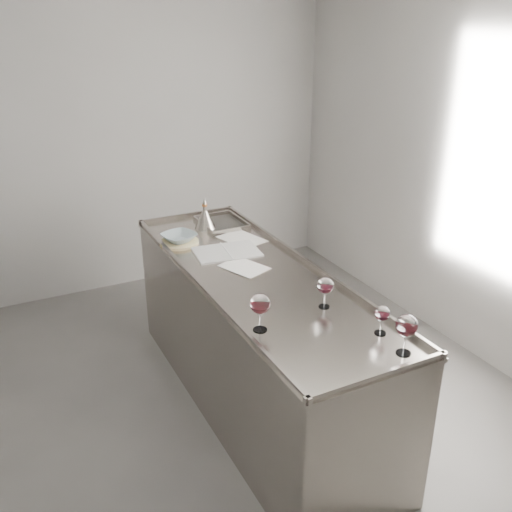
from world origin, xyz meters
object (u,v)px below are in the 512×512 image
wine_glass_right (407,327)px  ceramic_bowl (179,237)px  wine_glass_middle (325,286)px  wine_glass_small (382,314)px  wine_funnel (205,219)px  counter (256,341)px  wine_glass_left (260,305)px  notebook (227,252)px

wine_glass_right → ceramic_bowl: (-0.47, 1.77, -0.10)m
wine_glass_middle → wine_glass_right: 0.56m
wine_glass_small → ceramic_bowl: bearing=107.2°
wine_glass_right → wine_funnel: (-0.19, 1.98, -0.07)m
counter → wine_glass_middle: bearing=-74.4°
wine_glass_left → wine_funnel: 1.52m
counter → wine_glass_small: (0.24, -0.89, 0.58)m
wine_funnel → wine_glass_right: bearing=-84.4°
counter → wine_glass_middle: 0.81m
wine_glass_small → wine_funnel: size_ratio=0.66×
wine_glass_left → notebook: size_ratio=0.44×
wine_glass_left → ceramic_bowl: (0.03, 1.28, -0.10)m
wine_glass_left → wine_glass_right: 0.70m
wine_glass_left → ceramic_bowl: size_ratio=0.90×
notebook → wine_funnel: 0.50m
wine_glass_small → wine_glass_left: bearing=150.0°
wine_glass_middle → wine_funnel: bearing=94.6°
wine_glass_middle → notebook: bearing=100.0°
notebook → ceramic_bowl: (-0.23, 0.29, 0.04)m
ceramic_bowl → wine_glass_right: bearing=-75.1°
wine_glass_left → wine_funnel: (0.31, 1.48, -0.07)m
wine_glass_small → wine_funnel: 1.80m
wine_glass_small → ceramic_bowl: (-0.49, 1.58, -0.06)m
wine_glass_small → wine_funnel: (-0.21, 1.78, -0.04)m
wine_glass_middle → wine_glass_small: wine_glass_middle is taller
ceramic_bowl → wine_funnel: 0.35m
notebook → ceramic_bowl: 0.37m
wine_glass_middle → wine_glass_right: bearing=-81.7°
wine_glass_small → notebook: bearing=101.5°
wine_glass_small → notebook: 1.32m
counter → notebook: 0.62m
wine_glass_middle → counter: bearing=105.6°
wine_glass_small → ceramic_bowl: 1.65m
wine_glass_middle → ceramic_bowl: (-0.39, 1.22, -0.08)m
wine_glass_middle → notebook: (-0.16, 0.93, -0.12)m
notebook → wine_glass_left: bearing=-97.3°
wine_glass_right → notebook: wine_glass_right is taller
counter → wine_glass_right: (0.23, -1.08, 0.61)m
ceramic_bowl → wine_glass_middle: bearing=-72.2°
wine_glass_middle → ceramic_bowl: size_ratio=0.78×
wine_glass_left → wine_funnel: size_ratio=0.87×
wine_glass_left → wine_glass_small: bearing=-30.0°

